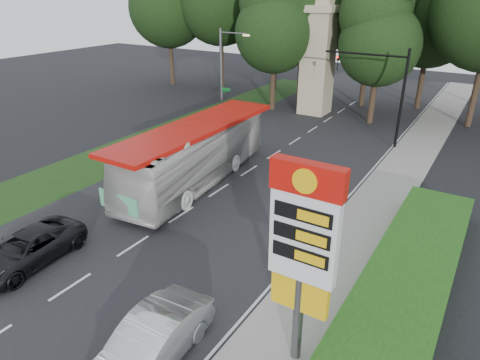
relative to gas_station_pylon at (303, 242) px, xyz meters
The scene contains 15 objects.
ground 10.41m from the gas_station_pylon, 167.77° to the right, with size 120.00×120.00×0.00m, color black.
road_surface 14.30m from the gas_station_pylon, 132.60° to the left, with size 14.00×80.00×0.02m, color black.
sidewalk_right 10.95m from the gas_station_pylon, 94.00° to the left, with size 3.00×80.00×0.12m, color gray.
grass_verge_left 25.01m from the gas_station_pylon, 139.44° to the left, with size 5.00×50.00×0.02m, color #193814.
hedge 7.49m from the gas_station_pylon, 69.05° to the left, with size 3.00×14.00×1.20m, color #1D4C14.
gas_station_pylon is the anchor object (origin of this frame).
traffic_signal_mast 22.29m from the gas_station_pylon, 99.09° to the left, with size 6.10×0.35×7.20m.
streetlight_signs 25.74m from the gas_station_pylon, 128.96° to the left, with size 2.75×0.98×8.00m.
monument 30.17m from the gas_station_pylon, 111.80° to the left, with size 3.00×3.00×10.05m.
tree_east_near 35.54m from the gas_station_pylon, 95.22° to the left, with size 8.12×8.12×15.95m.
tree_monument_left 31.28m from the gas_station_pylon, 119.37° to the left, with size 7.28×7.28×14.30m.
tree_monument_right 28.32m from the gas_station_pylon, 101.71° to the left, with size 6.72×6.72×13.20m.
transit_bus 14.80m from the gas_station_pylon, 139.68° to the left, with size 3.02×12.93×3.60m, color silver.
sedan_silver 5.86m from the gas_station_pylon, 145.26° to the right, with size 1.75×5.02×1.65m, color #B1B5BA.
suv_charcoal 12.74m from the gas_station_pylon, behind, with size 2.35×5.09×1.42m, color black.
Camera 1 is at (13.10, -7.65, 10.99)m, focal length 32.00 mm.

